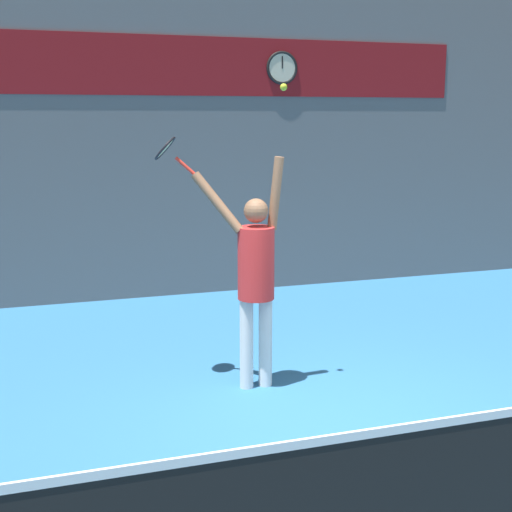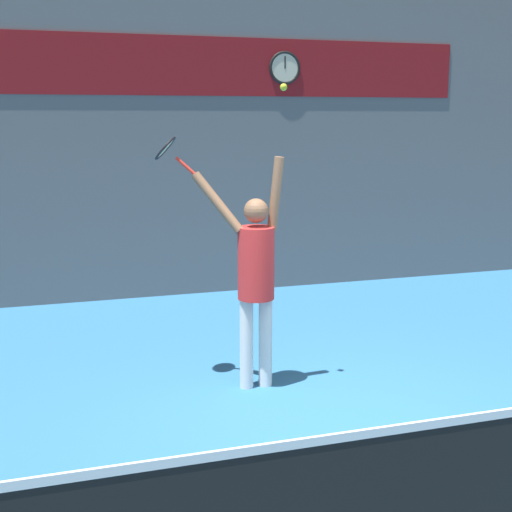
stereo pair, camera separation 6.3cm
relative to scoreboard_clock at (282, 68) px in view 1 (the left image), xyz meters
name	(u,v)px [view 1 (the left image)]	position (x,y,z in m)	size (l,w,h in m)	color
ground_plane	(360,444)	(-1.23, -5.20, -3.26)	(18.00, 18.00, 0.00)	teal
back_wall	(199,122)	(-1.23, 0.08, -0.76)	(18.00, 0.10, 5.00)	slate
sponsor_banner	(199,66)	(-1.23, 0.02, 0.00)	(7.93, 0.02, 0.81)	maroon
scoreboard_clock	(282,68)	(0.00, 0.00, 0.00)	(0.48, 0.04, 0.48)	beige
court_net	(488,485)	(-1.23, -6.83, -2.77)	(7.96, 0.07, 1.06)	#333333
tennis_player	(255,271)	(-1.64, -3.75, -2.12)	(0.84, 0.52, 2.22)	white
tennis_racket	(167,150)	(-2.37, -3.38, -1.00)	(0.42, 0.34, 0.37)	red
tennis_ball	(284,87)	(-1.41, -3.87, -0.43)	(0.06, 0.06, 0.06)	#CCDB2D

